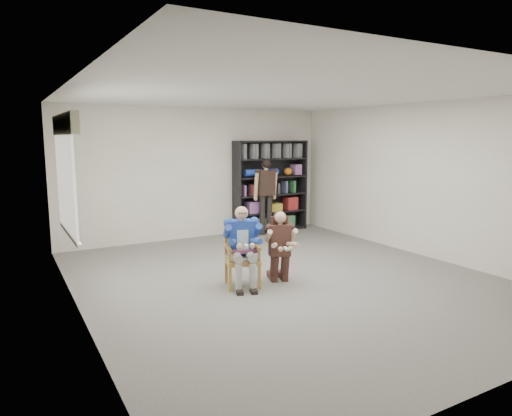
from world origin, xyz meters
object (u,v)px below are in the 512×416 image
armchair (242,256)px  seated_man (242,246)px  bookshelf (271,186)px  standing_man (266,197)px  kneeling_woman (280,247)px

armchair → seated_man: bearing=17.8°
bookshelf → standing_man: bearing=-135.8°
standing_man → seated_man: bearing=-123.1°
armchair → seated_man: seated_man is taller
kneeling_woman → bookshelf: (1.86, 3.35, 0.50)m
armchair → kneeling_woman: kneeling_woman is taller
seated_man → standing_man: (2.15, 2.94, 0.26)m
seated_man → standing_man: 3.65m
armchair → seated_man: size_ratio=0.77×
kneeling_woman → bookshelf: size_ratio=0.52×
seated_man → kneeling_woman: (0.58, -0.12, -0.05)m
armchair → kneeling_woman: size_ratio=0.84×
seated_man → bookshelf: 4.07m
standing_man → armchair: bearing=-123.1°
kneeling_woman → standing_man: bearing=80.7°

